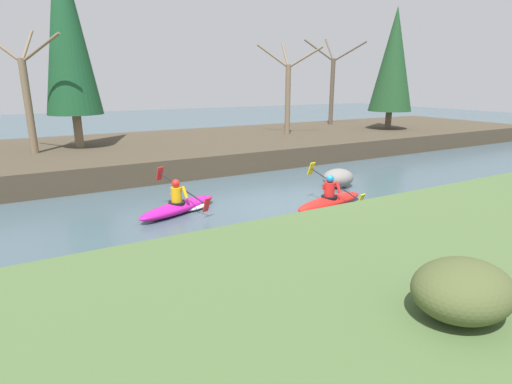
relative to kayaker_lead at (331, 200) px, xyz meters
The scene contains 12 objects.
ground_plane 1.27m from the kayaker_lead, 147.48° to the left, with size 90.00×90.00×0.00m, color #425660.
riverbank_near 5.57m from the kayaker_lead, 100.89° to the right, with size 44.00×6.69×0.89m.
riverbank_far 9.92m from the kayaker_lead, 96.09° to the left, with size 44.00×9.42×0.86m.
conifer_tree_left 12.89m from the kayaker_lead, 120.01° to the left, with size 2.26×2.26×8.63m.
conifer_tree_mid_left 15.00m from the kayaker_lead, 36.85° to the left, with size 2.51×2.51×6.92m.
bare_tree_upstream 12.38m from the kayaker_lead, 128.70° to the left, with size 2.70×2.67×4.82m.
bare_tree_mid_upstream 10.90m from the kayaker_lead, 63.78° to the left, with size 2.70×2.67×4.83m.
bare_tree_mid_downstream 16.32m from the kayaker_lead, 50.84° to the left, with size 3.11×3.07×5.60m.
shrub_clump_nearest 7.23m from the kayaker_lead, 117.32° to the right, with size 1.29×1.08×0.70m.
kayaker_lead is the anchor object (origin of this frame).
kayaker_middle 4.41m from the kayaker_lead, 157.18° to the left, with size 2.72×1.97×1.20m.
boulder_midstream 2.46m from the kayaker_lead, 44.67° to the left, with size 1.17×0.92×0.66m.
Camera 1 is at (-6.47, -9.56, 3.63)m, focal length 28.00 mm.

